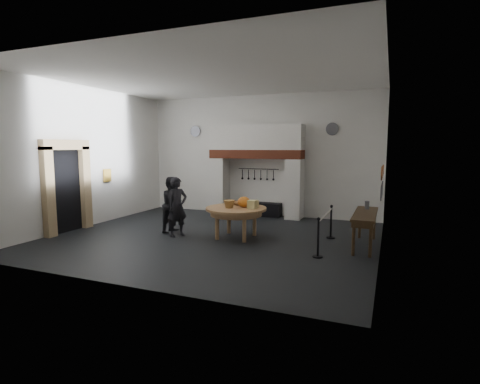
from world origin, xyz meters
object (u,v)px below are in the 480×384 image
at_px(visitor_near, 177,207).
at_px(side_table, 365,214).
at_px(barrier_post_near, 318,239).
at_px(visitor_far, 173,205).
at_px(iron_range, 256,209).
at_px(barrier_post_far, 331,223).
at_px(work_table, 236,209).

xyz_separation_m(visitor_near, side_table, (5.13, 0.81, 0.01)).
xyz_separation_m(visitor_near, barrier_post_near, (4.18, -0.58, -0.41)).
xyz_separation_m(visitor_far, barrier_post_near, (4.58, -0.98, -0.40)).
relative_size(iron_range, barrier_post_far, 2.11).
relative_size(work_table, visitor_far, 1.02).
xyz_separation_m(iron_range, visitor_near, (-1.03, -3.95, 0.61)).
xyz_separation_m(barrier_post_near, barrier_post_far, (0.00, 2.00, 0.00)).
xyz_separation_m(work_table, visitor_near, (-1.65, -0.47, 0.02)).
height_order(side_table, barrier_post_far, same).
height_order(iron_range, visitor_near, visitor_near).
xyz_separation_m(iron_range, visitor_far, (-1.43, -3.55, 0.60)).
bearing_deg(side_table, visitor_far, -175.74).
xyz_separation_m(work_table, side_table, (3.48, 0.34, 0.03)).
distance_m(visitor_near, visitor_far, 0.57).
xyz_separation_m(side_table, barrier_post_near, (-0.95, -1.39, -0.42)).
xyz_separation_m(work_table, barrier_post_near, (2.53, -1.05, -0.39)).
bearing_deg(barrier_post_near, side_table, 55.62).
distance_m(barrier_post_near, barrier_post_far, 2.00).
xyz_separation_m(visitor_far, barrier_post_far, (4.58, 1.02, -0.40)).
relative_size(work_table, barrier_post_far, 1.92).
bearing_deg(barrier_post_near, visitor_near, 172.12).
bearing_deg(work_table, visitor_near, -164.07).
relative_size(visitor_near, barrier_post_far, 1.92).
distance_m(visitor_far, barrier_post_far, 4.71).
bearing_deg(visitor_near, barrier_post_far, -42.03).
bearing_deg(side_table, iron_range, 142.60).
bearing_deg(visitor_near, barrier_post_near, -68.70).
relative_size(iron_range, work_table, 1.10).
bearing_deg(work_table, side_table, 5.60).
distance_m(iron_range, barrier_post_near, 5.52).
bearing_deg(side_table, work_table, -174.40).
distance_m(work_table, side_table, 3.49).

